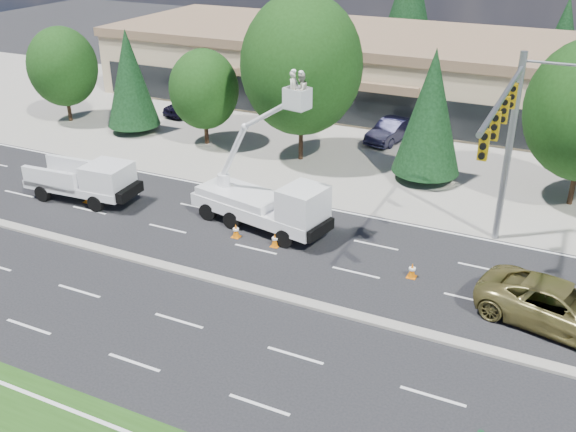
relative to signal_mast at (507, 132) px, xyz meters
The scene contains 22 objects.
ground 13.67m from the signal_mast, 144.92° to the right, with size 140.00×140.00×0.00m, color black.
concrete_apron 17.47m from the signal_mast, 127.74° to the left, with size 140.00×22.00×0.01m, color gray.
road_median 13.64m from the signal_mast, 144.92° to the right, with size 120.00×0.55×0.12m, color gray.
strip_mall 25.23m from the signal_mast, 113.62° to the left, with size 50.40×15.40×5.50m.
tree_front_a 33.06m from the signal_mast, 166.05° to the left, with size 4.99×4.99×6.92m.
tree_front_b 27.31m from the signal_mast, 163.00° to the left, with size 3.65×3.65×7.19m.
tree_front_c 21.68m from the signal_mast, 158.34° to the left, with size 4.59×4.59×6.36m.
tree_front_d 15.27m from the signal_mast, 148.59° to the left, with size 7.37×7.37×10.23m.
tree_front_e 9.61m from the signal_mast, 122.30° to the left, with size 3.91×3.91×7.71m.
tree_back_a 44.84m from the signal_mast, 128.72° to the left, with size 4.12×4.12×8.13m.
tree_back_b 37.67m from the signal_mast, 111.87° to the left, with size 5.92×5.92×11.66m.
tree_back_c 35.01m from the signal_mast, 90.05° to the left, with size 3.89×3.89×7.68m.
signal_mast is the anchor object (origin of this frame).
utility_pickup 21.71m from the signal_mast, behind, with size 6.12×2.65×2.30m.
bucket_truck 11.31m from the signal_mast, behind, with size 7.56×3.58×8.23m.
traffic_cone_a 21.80m from the signal_mast, behind, with size 0.40×0.40×0.70m.
traffic_cone_b 13.20m from the signal_mast, 164.64° to the right, with size 0.40×0.40×0.70m.
traffic_cone_c 11.40m from the signal_mast, 161.15° to the right, with size 0.40×0.40×0.70m.
traffic_cone_d 7.07m from the signal_mast, 130.62° to the right, with size 0.40×0.40×0.70m.
minivan 7.48m from the signal_mast, 52.20° to the right, with size 2.84×6.16×1.71m, color olive.
parked_car_west 28.74m from the signal_mast, 151.84° to the left, with size 1.85×4.59×1.56m, color black.
parked_car_east 17.14m from the signal_mast, 122.85° to the left, with size 1.63×4.68×1.54m, color black.
Camera 1 is at (12.70, -20.07, 14.59)m, focal length 40.00 mm.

